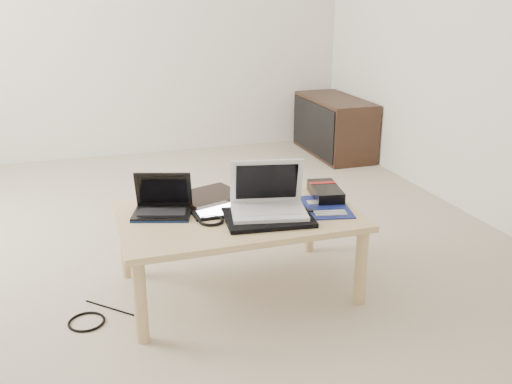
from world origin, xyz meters
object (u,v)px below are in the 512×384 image
object	(u,v)px
media_cabinet	(333,126)
white_laptop	(268,201)
gpu_box	(325,192)
coffee_table	(237,222)
netbook	(163,205)

from	to	relation	value
media_cabinet	white_laptop	bearing A→B (deg)	-122.15
media_cabinet	gpu_box	bearing A→B (deg)	-116.49
white_laptop	coffee_table	bearing A→B (deg)	149.57
media_cabinet	white_laptop	xyz separation A→B (m)	(-1.36, -2.17, 0.22)
coffee_table	gpu_box	xyz separation A→B (m)	(0.48, 0.07, 0.08)
media_cabinet	white_laptop	distance (m)	2.57
coffee_table	netbook	world-z (taller)	netbook
gpu_box	netbook	bearing A→B (deg)	178.14
coffee_table	white_laptop	xyz separation A→B (m)	(0.13, -0.07, 0.12)
coffee_table	white_laptop	size ratio (longest dim) A/B	2.92
media_cabinet	netbook	world-z (taller)	netbook
coffee_table	media_cabinet	size ratio (longest dim) A/B	1.22
coffee_table	gpu_box	world-z (taller)	gpu_box
netbook	gpu_box	xyz separation A→B (m)	(0.81, -0.03, -0.01)
netbook	media_cabinet	bearing A→B (deg)	47.67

